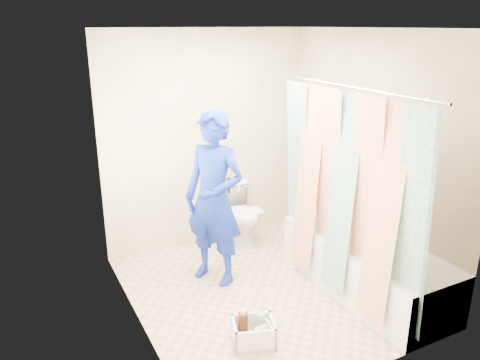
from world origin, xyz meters
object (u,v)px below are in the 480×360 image
bathtub (365,265)px  cleaning_caddy (255,333)px  plumber (214,199)px  toilet (241,214)px

bathtub → cleaning_caddy: size_ratio=4.38×
plumber → cleaning_caddy: size_ratio=4.26×
cleaning_caddy → toilet: bearing=85.1°
bathtub → cleaning_caddy: (-1.32, -0.22, -0.17)m
bathtub → plumber: bearing=144.1°
bathtub → toilet: size_ratio=2.59×
bathtub → cleaning_caddy: bathtub is taller
toilet → plumber: (-0.62, -0.65, 0.51)m
toilet → plumber: size_ratio=0.40×
bathtub → toilet: bearing=110.1°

